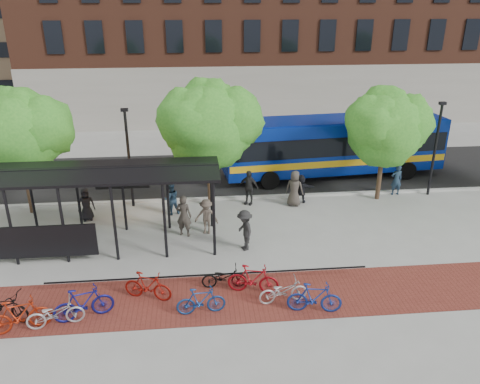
{
  "coord_description": "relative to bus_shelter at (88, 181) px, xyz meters",
  "views": [
    {
      "loc": [
        -3.58,
        -19.09,
        9.99
      ],
      "look_at": [
        -1.65,
        1.08,
        1.6
      ],
      "focal_mm": 35.0,
      "sensor_mm": 36.0,
      "label": 1
    }
  ],
  "objects": [
    {
      "name": "pedestrian_3",
      "position": [
        4.86,
        0.63,
        -2.16
      ],
      "size": [
        1.2,
        0.86,
        1.68
      ],
      "primitive_type": "imported",
      "rotation": [
        0.0,
        0.0,
        -0.23
      ],
      "color": "#51463C",
      "rests_on": "ground"
    },
    {
      "name": "bus",
      "position": [
        12.63,
        7.51,
        -0.96
      ],
      "size": [
        13.33,
        4.08,
        3.54
      ],
      "rotation": [
        0.0,
        0.0,
        0.09
      ],
      "color": "navy",
      "rests_on": "ground"
    },
    {
      "name": "bike_5",
      "position": [
        2.62,
        -4.29,
        -2.46
      ],
      "size": [
        1.86,
        1.07,
        1.08
      ],
      "primitive_type": "imported",
      "rotation": [
        0.0,
        0.0,
        1.23
      ],
      "color": "maroon",
      "rests_on": "ground"
    },
    {
      "name": "bike_2",
      "position": [
        -0.27,
        -5.51,
        -2.52
      ],
      "size": [
        1.93,
        1.02,
        0.96
      ],
      "primitive_type": "imported",
      "rotation": [
        0.0,
        0.0,
        1.79
      ],
      "color": "#A8A8AB",
      "rests_on": "ground"
    },
    {
      "name": "tree_c",
      "position": [
        14.22,
        3.83,
        1.06
      ],
      "size": [
        4.66,
        3.8,
        5.92
      ],
      "color": "#382619",
      "rests_on": "ground"
    },
    {
      "name": "curb",
      "position": [
        8.13,
        4.48,
        -2.94
      ],
      "size": [
        160.0,
        0.25,
        0.12
      ],
      "primitive_type": "cube",
      "color": "#B7B7B2",
      "rests_on": "ground"
    },
    {
      "name": "asphalt_street",
      "position": [
        8.13,
        8.48,
        -2.99
      ],
      "size": [
        160.0,
        8.0,
        0.01
      ],
      "primitive_type": "cube",
      "color": "black",
      "rests_on": "ground"
    },
    {
      "name": "bike_11",
      "position": [
        8.35,
        -5.59,
        -2.43
      ],
      "size": [
        1.94,
        0.82,
        1.13
      ],
      "primitive_type": "imported",
      "rotation": [
        0.0,
        0.0,
        1.41
      ],
      "color": "navy",
      "rests_on": "ground"
    },
    {
      "name": "lamp_post_left",
      "position": [
        1.13,
        4.08,
        -0.25
      ],
      "size": [
        0.35,
        0.2,
        5.12
      ],
      "color": "black",
      "rests_on": "ground"
    },
    {
      "name": "bike_rack_rail",
      "position": [
        4.83,
        -3.62,
        -3.0
      ],
      "size": [
        12.0,
        0.05,
        0.95
      ],
      "primitive_type": "cube",
      "color": "black",
      "rests_on": "ground"
    },
    {
      "name": "bike_7",
      "position": [
        4.49,
        -5.31,
        -2.49
      ],
      "size": [
        1.72,
        0.61,
        1.01
      ],
      "primitive_type": "imported",
      "rotation": [
        0.0,
        0.0,
        1.65
      ],
      "color": "navy",
      "rests_on": "ground"
    },
    {
      "name": "pedestrian_5",
      "position": [
        9.89,
        3.69,
        -2.23
      ],
      "size": [
        1.49,
        0.68,
        1.54
      ],
      "primitive_type": "imported",
      "rotation": [
        0.0,
        0.0,
        2.98
      ],
      "color": "black",
      "rests_on": "ground"
    },
    {
      "name": "pedestrian_6",
      "position": [
        9.48,
        3.34,
        -2.05
      ],
      "size": [
        1.1,
        0.96,
        1.89
      ],
      "primitive_type": "imported",
      "rotation": [
        0.0,
        0.0,
        2.66
      ],
      "color": "#3F3832",
      "rests_on": "ground"
    },
    {
      "name": "pedestrian_2",
      "position": [
        3.18,
        2.87,
        -2.17
      ],
      "size": [
        0.96,
        0.84,
        1.65
      ],
      "primitive_type": "imported",
      "rotation": [
        0.0,
        0.0,
        3.46
      ],
      "color": "#21374D",
      "rests_on": "ground"
    },
    {
      "name": "bike_8",
      "position": [
        5.37,
        -3.81,
        -2.56
      ],
      "size": [
        1.68,
        0.62,
        0.87
      ],
      "primitive_type": "imported",
      "rotation": [
        0.0,
        0.0,
        1.55
      ],
      "color": "black",
      "rests_on": "ground"
    },
    {
      "name": "bike_10",
      "position": [
        7.39,
        -4.93,
        -2.53
      ],
      "size": [
        1.83,
        0.85,
        0.93
      ],
      "primitive_type": "imported",
      "rotation": [
        0.0,
        0.0,
        1.7
      ],
      "color": "#ACABAE",
      "rests_on": "ground"
    },
    {
      "name": "ground",
      "position": [
        8.13,
        0.48,
        -3.0
      ],
      "size": [
        160.0,
        160.0,
        0.0
      ],
      "primitive_type": "plane",
      "color": "#9E9E99",
      "rests_on": "ground"
    },
    {
      "name": "brick_strip",
      "position": [
        6.13,
        -4.52,
        -3.0
      ],
      "size": [
        24.0,
        3.0,
        0.01
      ],
      "primitive_type": "cube",
      "color": "maroon",
      "rests_on": "ground"
    },
    {
      "name": "pedestrian_9",
      "position": [
        6.43,
        -1.02,
        -2.09
      ],
      "size": [
        0.93,
        1.3,
        1.81
      ],
      "primitive_type": "imported",
      "rotation": [
        0.0,
        0.0,
        4.95
      ],
      "color": "black",
      "rests_on": "ground"
    },
    {
      "name": "tree_b",
      "position": [
        5.23,
        3.83,
        1.46
      ],
      "size": [
        5.15,
        4.2,
        6.47
      ],
      "color": "#382619",
      "rests_on": "ground"
    },
    {
      "name": "bike_0",
      "position": [
        -2.11,
        -4.95,
        -2.46
      ],
      "size": [
        2.19,
        1.45,
        1.09
      ],
      "primitive_type": "imported",
      "rotation": [
        0.0,
        0.0,
        1.19
      ],
      "color": "black",
      "rests_on": "ground"
    },
    {
      "name": "tree_a",
      "position": [
        -3.77,
        3.83,
        1.24
      ],
      "size": [
        4.9,
        4.0,
        6.18
      ],
      "color": "#382619",
      "rests_on": "ground"
    },
    {
      "name": "bike_3",
      "position": [
        0.59,
        -5.2,
        -2.4
      ],
      "size": [
        2.06,
        1.14,
        1.19
      ],
      "primitive_type": "imported",
      "rotation": [
        0.0,
        0.0,
        1.88
      ],
      "color": "navy",
      "rests_on": "ground"
    },
    {
      "name": "bus_shelter",
      "position": [
        0.0,
        0.0,
        0.0
      ],
      "size": [
        10.6,
        3.07,
        3.6
      ],
      "color": "black",
      "rests_on": "ground"
    },
    {
      "name": "pedestrian_7",
      "position": [
        15.31,
        4.24,
        -2.14
      ],
      "size": [
        0.66,
        0.46,
        1.72
      ],
      "primitive_type": "imported",
      "rotation": [
        0.0,
        0.0,
        3.21
      ],
      "color": "#1D3145",
      "rests_on": "ground"
    },
    {
      "name": "bike_9",
      "position": [
        6.41,
        -4.25,
        -2.43
      ],
      "size": [
        1.96,
        0.96,
        1.13
      ],
      "primitive_type": "imported",
      "rotation": [
        0.0,
        0.0,
        1.33
      ],
      "color": "maroon",
      "rests_on": "ground"
    },
    {
      "name": "pedestrian_4",
      "position": [
        7.14,
        3.75,
        -2.07
      ],
      "size": [
        1.17,
        0.92,
        1.85
      ],
      "primitive_type": "imported",
      "rotation": [
        0.0,
        0.0,
        5.78
      ],
      "color": "#242424",
      "rests_on": "ground"
    },
    {
      "name": "bike_1",
      "position": [
        -1.33,
        -5.66,
        -2.41
      ],
      "size": [
        2.05,
        1.06,
        1.19
      ],
      "primitive_type": "imported",
      "rotation": [
        0.0,
        0.0,
        1.84
      ],
      "color": "maroon",
      "rests_on": "ground"
    },
    {
      "name": "pedestrian_1",
      "position": [
        3.85,
        0.52,
        -2.02
      ],
      "size": [
        0.83,
        0.68,
        1.96
      ],
      "primitive_type": "imported",
      "rotation": [
        0.0,
        0.0,
        2.81
      ],
      "color": "#38332D",
      "rests_on": "ground"
    },
    {
      "name": "lamp_post_right",
      "position": [
        17.13,
        4.08,
        -0.25
      ],
      "size": [
        0.35,
        0.2,
        5.12
      ],
      "color": "black",
      "rests_on": "ground"
    },
    {
      "name": "pedestrian_0",
      "position": [
        -0.89,
        2.6,
        -2.18
      ],
      "size": [
        0.9,
        0.7,
        1.63
      ],
      "primitive_type": "imported",
      "rotation": [
        0.0,
        0.0,
        0.25
      ],
      "color": "black",
      "rests_on": "ground"
    }
  ]
}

